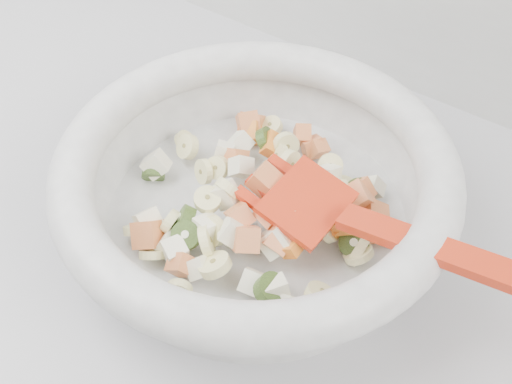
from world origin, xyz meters
The scene contains 2 objects.
counter centered at (0.00, 1.45, 0.45)m, with size 2.00×0.60×0.90m, color #A9A8AE.
mixing_bowl centered at (0.15, 1.46, 0.95)m, with size 0.50×0.36×0.12m.
Camera 1 is at (0.38, 1.14, 1.37)m, focal length 45.00 mm.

